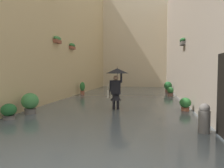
% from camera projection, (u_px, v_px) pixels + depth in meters
% --- Properties ---
extents(ground_plane, '(60.00, 60.00, 0.00)m').
position_uv_depth(ground_plane, '(123.00, 100.00, 13.25)').
color(ground_plane, '#605B56').
extents(flood_water, '(7.62, 26.44, 0.14)m').
position_uv_depth(flood_water, '(123.00, 99.00, 13.25)').
color(flood_water, '#515B60').
rests_on(flood_water, ground_plane).
extents(building_facade_left, '(2.04, 24.44, 8.79)m').
position_uv_depth(building_facade_left, '(198.00, 25.00, 12.27)').
color(building_facade_left, '#A89989').
rests_on(building_facade_left, ground_plane).
extents(building_facade_right, '(2.04, 24.44, 10.93)m').
position_uv_depth(building_facade_right, '(56.00, 13.00, 13.67)').
color(building_facade_right, tan).
rests_on(building_facade_right, ground_plane).
extents(building_facade_far, '(10.42, 1.80, 12.44)m').
position_uv_depth(building_facade_far, '(135.00, 32.00, 23.85)').
color(building_facade_far, beige).
rests_on(building_facade_far, ground_plane).
extents(person_wading, '(0.97, 0.97, 1.97)m').
position_uv_depth(person_wading, '(116.00, 81.00, 9.16)').
color(person_wading, black).
rests_on(person_wading, ground_plane).
extents(potted_plant_far_left, '(0.59, 0.59, 1.01)m').
position_uv_depth(potted_plant_far_left, '(168.00, 87.00, 16.36)').
color(potted_plant_far_left, brown).
rests_on(potted_plant_far_left, ground_plane).
extents(potted_plant_near_right, '(0.65, 0.65, 0.94)m').
position_uv_depth(potted_plant_near_right, '(30.00, 103.00, 8.22)').
color(potted_plant_near_right, '#66605B').
rests_on(potted_plant_near_right, ground_plane).
extents(potted_plant_far_right, '(0.51, 0.51, 0.67)m').
position_uv_depth(potted_plant_far_right, '(9.00, 112.00, 7.25)').
color(potted_plant_far_right, '#66605B').
rests_on(potted_plant_far_right, ground_plane).
extents(potted_plant_mid_right, '(0.36, 0.36, 1.03)m').
position_uv_depth(potted_plant_mid_right, '(82.00, 89.00, 15.21)').
color(potted_plant_mid_right, '#9E563D').
rests_on(potted_plant_mid_right, ground_plane).
extents(potted_plant_near_left, '(0.47, 0.47, 0.68)m').
position_uv_depth(potted_plant_near_left, '(185.00, 105.00, 8.89)').
color(potted_plant_near_left, '#9E563D').
rests_on(potted_plant_near_left, ground_plane).
extents(potted_plant_mid_left, '(0.41, 0.41, 0.73)m').
position_uv_depth(potted_plant_mid_left, '(170.00, 92.00, 14.42)').
color(potted_plant_mid_left, brown).
rests_on(potted_plant_mid_left, ground_plane).
extents(mooring_bollard, '(0.30, 0.30, 0.92)m').
position_uv_depth(mooring_bollard, '(204.00, 121.00, 5.65)').
color(mooring_bollard, slate).
rests_on(mooring_bollard, ground_plane).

